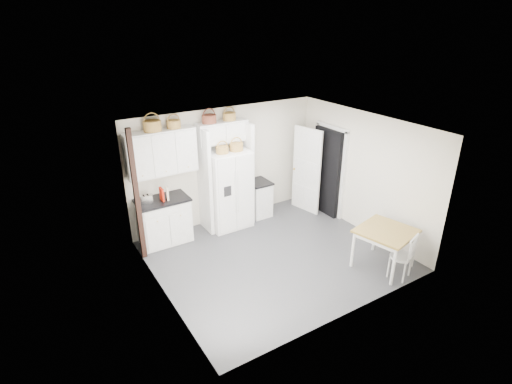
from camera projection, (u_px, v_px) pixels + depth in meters
floor at (275, 256)px, 7.92m from camera, size 4.50×4.50×0.00m
ceiling at (277, 128)px, 6.87m from camera, size 4.50×4.50×0.00m
wall_back at (225, 165)px, 8.95m from camera, size 4.50×0.00×4.50m
wall_left at (159, 227)px, 6.31m from camera, size 0.00×4.00×4.00m
wall_right at (363, 173)px, 8.48m from camera, size 0.00×4.00×4.00m
refrigerator at (228, 189)px, 8.76m from camera, size 0.91×0.73×1.76m
base_cab_left at (164, 221)px, 8.27m from camera, size 1.01×0.64×0.93m
base_cab_right at (259, 199)px, 9.41m from camera, size 0.46×0.56×0.81m
dining_table at (384, 248)px, 7.45m from camera, size 1.13×1.13×0.78m
windsor_chair at (401, 256)px, 7.13m from camera, size 0.52×0.49×0.85m
counter_left at (162, 200)px, 8.07m from camera, size 1.05×0.68×0.04m
counter_right at (259, 182)px, 9.24m from camera, size 0.50×0.59×0.04m
toaster at (146, 199)px, 7.83m from camera, size 0.29×0.22×0.18m
cookbook_red at (162, 194)px, 7.94m from camera, size 0.04×0.18×0.27m
cookbook_cream at (167, 193)px, 8.00m from camera, size 0.07×0.18×0.26m
basket_upper_b at (152, 126)px, 7.57m from camera, size 0.35×0.35×0.20m
basket_upper_c at (174, 124)px, 7.79m from camera, size 0.28×0.28×0.16m
basket_bridge_a at (209, 119)px, 8.15m from camera, size 0.30×0.30×0.17m
basket_bridge_b at (229, 116)px, 8.38m from camera, size 0.28×0.28×0.16m
basket_fridge_a at (222, 150)px, 8.23m from camera, size 0.27×0.27×0.14m
basket_fridge_b at (236, 147)px, 8.38m from camera, size 0.30×0.30×0.16m
upper_cabinet at (161, 153)px, 7.85m from camera, size 1.40×0.34×0.90m
bridge_cabinet at (222, 132)px, 8.41m from camera, size 1.12×0.34×0.45m
fridge_panel_left at (205, 181)px, 8.46m from camera, size 0.08×0.60×2.30m
fridge_panel_right at (246, 172)px, 8.95m from camera, size 0.08×0.60×2.30m
trim_post at (137, 197)px, 7.38m from camera, size 0.09×0.09×2.60m
doorway_void at (328, 172)px, 9.33m from camera, size 0.18×0.85×2.05m
door_slab at (306, 170)px, 9.41m from camera, size 0.21×0.79×2.05m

